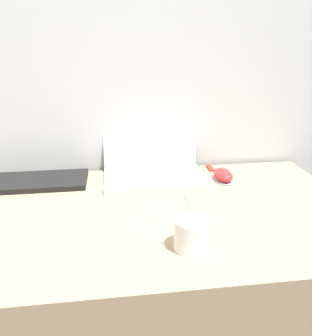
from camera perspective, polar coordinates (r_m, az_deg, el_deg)
wall_back at (r=1.30m, az=-6.21°, el=21.64°), size 7.00×0.04×2.50m
desk at (r=1.26m, az=-3.94°, el=-22.49°), size 1.45×0.71×0.74m
laptop at (r=1.28m, az=-0.63°, el=0.67°), size 0.38×0.29×0.21m
drink_cup at (r=0.85m, az=6.04°, el=-11.29°), size 0.09×0.09×0.17m
computer_mouse at (r=1.27m, az=11.63°, el=-1.27°), size 0.07×0.12×0.04m
external_keyboard at (r=1.30m, az=-20.80°, el=-2.25°), size 0.40×0.16×0.02m
usb_stick at (r=1.37m, az=9.40°, el=0.01°), size 0.02×0.06×0.01m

